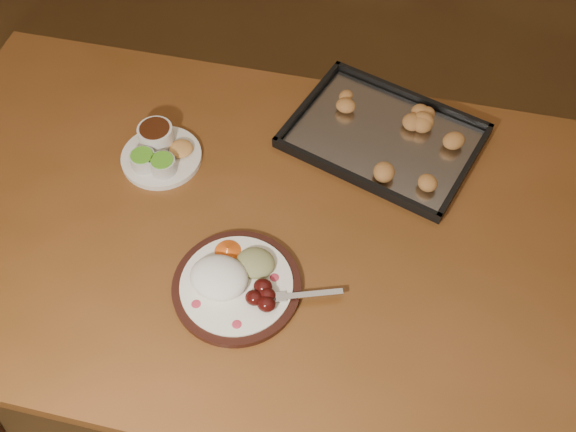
% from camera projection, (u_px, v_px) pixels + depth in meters
% --- Properties ---
extents(ground, '(4.00, 4.00, 0.00)m').
position_uv_depth(ground, '(324.00, 328.00, 1.99)').
color(ground, brown).
rests_on(ground, ground).
extents(dining_table, '(1.59, 1.06, 0.75)m').
position_uv_depth(dining_table, '(252.00, 250.00, 1.39)').
color(dining_table, brown).
rests_on(dining_table, ground).
extents(dinner_plate, '(0.32, 0.25, 0.06)m').
position_uv_depth(dinner_plate, '(234.00, 281.00, 1.21)').
color(dinner_plate, black).
rests_on(dinner_plate, dining_table).
extents(condiment_saucer, '(0.18, 0.18, 0.06)m').
position_uv_depth(condiment_saucer, '(159.00, 151.00, 1.39)').
color(condiment_saucer, white).
rests_on(condiment_saucer, dining_table).
extents(baking_tray, '(0.46, 0.37, 0.04)m').
position_uv_depth(baking_tray, '(383.00, 136.00, 1.43)').
color(baking_tray, black).
rests_on(baking_tray, dining_table).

